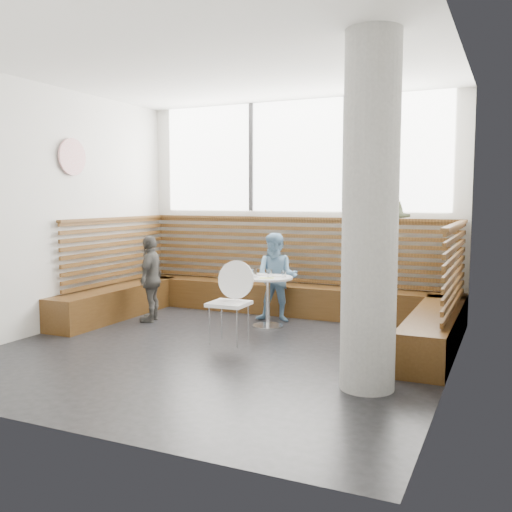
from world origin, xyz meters
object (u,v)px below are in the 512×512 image
at_px(adult_man, 380,271).
at_px(child_left, 151,279).
at_px(concrete_column, 370,215).
at_px(cafe_table, 268,291).
at_px(cafe_chair, 232,295).
at_px(child_back, 277,278).

xyz_separation_m(adult_man, child_left, (-3.23, -0.08, -0.27)).
bearing_deg(child_left, concrete_column, 49.89).
xyz_separation_m(concrete_column, cafe_table, (-1.83, 1.94, -1.11)).
bearing_deg(cafe_table, cafe_chair, -94.82).
relative_size(concrete_column, cafe_chair, 3.25).
distance_m(cafe_table, child_left, 1.70).
relative_size(concrete_column, child_left, 2.62).
height_order(concrete_column, adult_man, concrete_column).
height_order(cafe_table, child_left, child_left).
height_order(cafe_table, child_back, child_back).
distance_m(cafe_chair, adult_man, 1.80).
bearing_deg(adult_man, child_left, 83.96).
height_order(adult_man, child_back, adult_man).
bearing_deg(child_back, adult_man, -31.65).
xyz_separation_m(child_back, child_left, (-1.64, -0.71, -0.02)).
bearing_deg(concrete_column, cafe_table, 133.26).
relative_size(concrete_column, child_back, 2.55).
relative_size(concrete_column, cafe_table, 4.65).
relative_size(cafe_table, child_left, 0.56).
bearing_deg(cafe_table, child_back, 93.26).
xyz_separation_m(concrete_column, child_back, (-1.85, 2.30, -0.97)).
bearing_deg(cafe_chair, child_left, 158.83).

